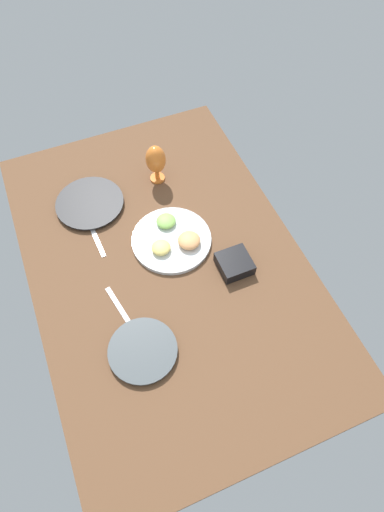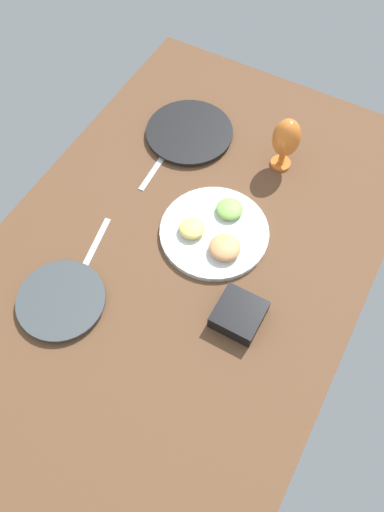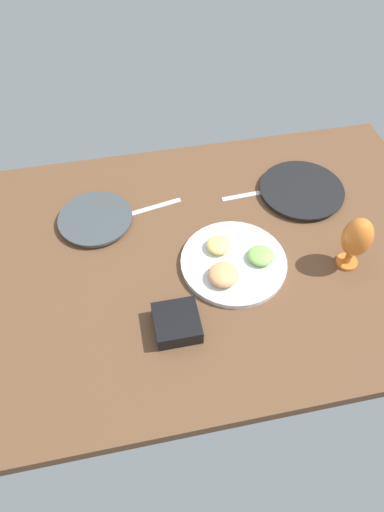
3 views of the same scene
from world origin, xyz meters
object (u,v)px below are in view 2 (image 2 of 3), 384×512
Objects in this scene: dinner_plate_left at (61,301)px; fruit_platter at (215,232)px; hurricane_glass_orange at (286,139)px; square_bowl_black at (239,314)px; dinner_plate_right at (189,133)px.

dinner_plate_left is 47.44cm from fruit_platter.
fruit_platter is 36.00cm from hurricane_glass_orange.
dinner_plate_left is at bearing 146.36° from fruit_platter.
hurricane_glass_orange reaches higher than square_bowl_black.
fruit_platter reaches higher than dinner_plate_right.
dinner_plate_left is at bearing 156.36° from hurricane_glass_orange.
fruit_platter is 2.61× the size of square_bowl_black.
fruit_platter is at bearing -33.64° from dinner_plate_left.
hurricane_glass_orange is 1.52× the size of square_bowl_black.
fruit_platter is 1.71× the size of hurricane_glass_orange.
dinner_plate_left is at bearing 179.66° from dinner_plate_right.
dinner_plate_right is 67.51cm from square_bowl_black.
hurricane_glass_orange is (73.60, -32.21, 10.29)cm from dinner_plate_left.
dinner_plate_left is 0.84× the size of dinner_plate_right.
fruit_platter is (39.49, -26.28, 0.46)cm from dinner_plate_left.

